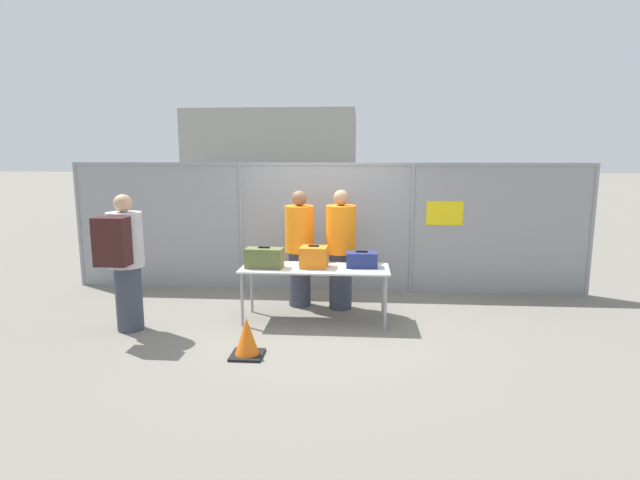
# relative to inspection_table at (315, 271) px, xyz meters

# --- Properties ---
(ground_plane) EXTENTS (120.00, 120.00, 0.00)m
(ground_plane) POSITION_rel_inspection_table_xyz_m (0.03, 0.06, -0.71)
(ground_plane) COLOR slate
(fence_section) EXTENTS (8.78, 0.07, 2.18)m
(fence_section) POSITION_rel_inspection_table_xyz_m (0.05, 1.63, 0.43)
(fence_section) COLOR gray
(fence_section) RESTS_ON ground_plane
(inspection_table) EXTENTS (2.05, 0.73, 0.77)m
(inspection_table) POSITION_rel_inspection_table_xyz_m (0.00, 0.00, 0.00)
(inspection_table) COLOR silver
(inspection_table) RESTS_ON ground_plane
(suitcase_olive) EXTENTS (0.52, 0.28, 0.30)m
(suitcase_olive) POSITION_rel_inspection_table_xyz_m (-0.69, -0.07, 0.19)
(suitcase_olive) COLOR #566033
(suitcase_olive) RESTS_ON inspection_table
(suitcase_orange) EXTENTS (0.38, 0.34, 0.31)m
(suitcase_orange) POSITION_rel_inspection_table_xyz_m (-0.02, 0.02, 0.20)
(suitcase_orange) COLOR orange
(suitcase_orange) RESTS_ON inspection_table
(suitcase_navy) EXTENTS (0.43, 0.28, 0.23)m
(suitcase_navy) POSITION_rel_inspection_table_xyz_m (0.65, 0.08, 0.16)
(suitcase_navy) COLOR navy
(suitcase_navy) RESTS_ON inspection_table
(traveler_hooded) EXTENTS (0.45, 0.69, 1.81)m
(traveler_hooded) POSITION_rel_inspection_table_xyz_m (-2.43, -0.62, 0.28)
(traveler_hooded) COLOR #383D4C
(traveler_hooded) RESTS_ON ground_plane
(security_worker_near) EXTENTS (0.45, 0.45, 1.80)m
(security_worker_near) POSITION_rel_inspection_table_xyz_m (0.34, 0.61, 0.22)
(security_worker_near) COLOR #383D4C
(security_worker_near) RESTS_ON ground_plane
(security_worker_far) EXTENTS (0.44, 0.44, 1.78)m
(security_worker_far) POSITION_rel_inspection_table_xyz_m (-0.30, 0.71, 0.21)
(security_worker_far) COLOR #383D4C
(security_worker_far) RESTS_ON ground_plane
(utility_trailer) EXTENTS (4.45, 2.17, 0.65)m
(utility_trailer) POSITION_rel_inspection_table_xyz_m (1.04, 4.28, -0.32)
(utility_trailer) COLOR silver
(utility_trailer) RESTS_ON ground_plane
(distant_hangar) EXTENTS (14.70, 12.45, 6.13)m
(distant_hangar) POSITION_rel_inspection_table_xyz_m (-7.18, 40.89, 2.35)
(distant_hangar) COLOR #999993
(distant_hangar) RESTS_ON ground_plane
(traffic_cone) EXTENTS (0.37, 0.37, 0.47)m
(traffic_cone) POSITION_rel_inspection_table_xyz_m (-0.67, -1.33, -0.50)
(traffic_cone) COLOR black
(traffic_cone) RESTS_ON ground_plane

